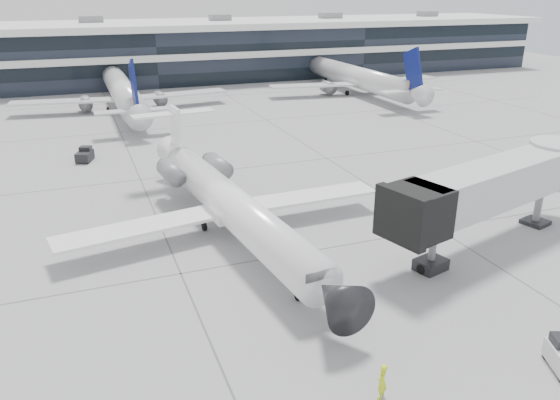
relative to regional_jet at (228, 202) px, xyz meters
name	(u,v)px	position (x,y,z in m)	size (l,w,h in m)	color
ground	(320,249)	(5.27, -5.12, -2.49)	(220.00, 220.00, 0.00)	gray
terminal	(149,55)	(5.27, 76.88, 2.51)	(170.00, 22.00, 10.00)	black
bg_jet_center	(124,109)	(-2.73, 49.88, -2.49)	(32.00, 40.00, 9.60)	silver
bg_jet_right	(354,92)	(37.27, 49.88, -2.49)	(32.00, 40.00, 9.60)	silver
regional_jet	(228,202)	(0.00, 0.00, 0.00)	(25.31, 31.61, 7.30)	white
jet_bridge	(504,182)	(17.74, -8.49, 2.16)	(19.62, 8.60, 6.38)	#A5A8AA
ramp_worker	(382,381)	(1.53, -19.79, -1.60)	(0.65, 0.43, 1.78)	#D5F519
traffic_cone	(195,213)	(-1.75, 4.02, -2.24)	(0.47, 0.47, 0.53)	orange
far_tug	(85,155)	(-9.45, 23.26, -1.82)	(2.11, 2.68, 1.49)	black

